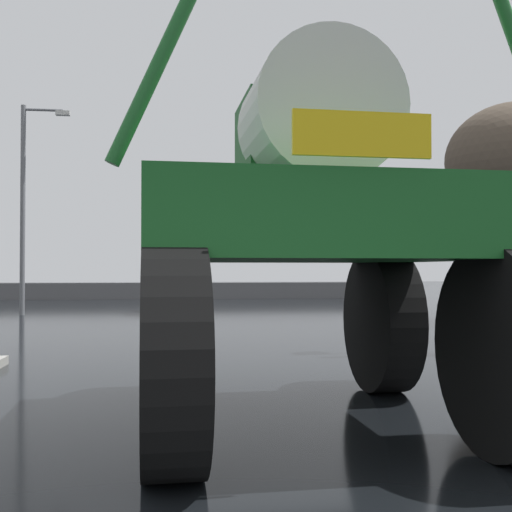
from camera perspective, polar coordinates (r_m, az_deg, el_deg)
ground_plane at (r=19.91m, az=-4.78°, el=-5.97°), size 120.00×120.00×0.00m
oversize_sprayer at (r=6.85m, az=4.46°, el=1.12°), size 3.96×5.15×4.35m
sedan_ahead at (r=23.62m, az=-7.63°, el=-3.48°), size 2.22×4.26×1.52m
traffic_signal_near_right at (r=13.23m, az=12.39°, el=2.27°), size 0.24×0.54×3.38m
streetlight_far_left at (r=24.41m, az=-20.02°, el=4.94°), size 1.73×0.24×7.62m
roadside_barrier at (r=35.17m, az=-5.78°, el=-3.14°), size 25.86×0.24×0.90m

